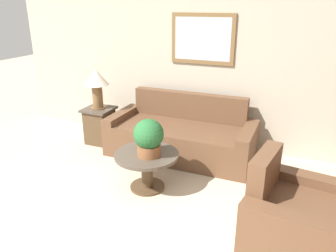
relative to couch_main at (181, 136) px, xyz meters
name	(u,v)px	position (x,y,z in m)	size (l,w,h in m)	color
wall_back	(197,64)	(0.04, 0.60, 1.01)	(6.68, 0.09, 2.60)	#B2A893
couch_main	(181,136)	(0.00, 0.00, 0.00)	(2.20, 0.96, 0.90)	brown
armchair	(299,219)	(1.75, -1.48, 0.00)	(1.09, 1.12, 0.90)	brown
coffee_table	(147,163)	(-0.05, -1.10, 0.05)	(0.80, 0.80, 0.49)	#4C3823
side_table	(100,125)	(-1.42, -0.08, 0.01)	(0.47, 0.47, 0.60)	#4C3823
table_lamp	(96,82)	(-1.42, -0.08, 0.75)	(0.40, 0.40, 0.64)	brown
potted_plant_on_table	(149,137)	(0.01, -1.14, 0.43)	(0.37, 0.37, 0.46)	brown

